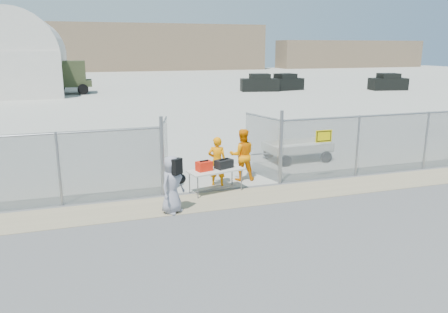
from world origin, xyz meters
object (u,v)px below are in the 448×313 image
object	(u,v)px
security_worker_left	(217,161)
utility_trailer	(297,151)
folding_table	(216,181)
security_worker_right	(242,155)
visitor	(172,185)

from	to	relation	value
security_worker_left	utility_trailer	distance (m)	4.68
folding_table	utility_trailer	xyz separation A→B (m)	(4.35, 2.87, 0.03)
folding_table	utility_trailer	bearing A→B (deg)	21.36
folding_table	utility_trailer	distance (m)	5.21
security_worker_left	security_worker_right	distance (m)	1.06
security_worker_left	utility_trailer	world-z (taller)	security_worker_left
folding_table	visitor	distance (m)	2.18
visitor	utility_trailer	distance (m)	7.35
security_worker_right	visitor	world-z (taller)	security_worker_right
security_worker_right	utility_trailer	xyz separation A→B (m)	(3.10, 1.89, -0.50)
security_worker_right	visitor	size ratio (longest dim) A/B	1.10
folding_table	security_worker_left	bearing A→B (deg)	57.10
folding_table	visitor	xyz separation A→B (m)	(-1.67, -1.34, 0.45)
folding_table	security_worker_left	world-z (taller)	security_worker_left
security_worker_left	visitor	distance (m)	2.76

